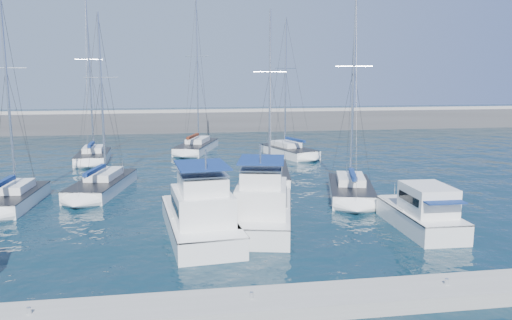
{
  "coord_description": "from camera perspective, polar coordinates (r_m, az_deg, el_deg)",
  "views": [
    {
      "loc": [
        -2.63,
        -28.6,
        9.0
      ],
      "look_at": [
        2.86,
        5.86,
        3.0
      ],
      "focal_mm": 35.0,
      "sensor_mm": 36.0,
      "label": 1
    }
  ],
  "objects": [
    {
      "name": "sailboat_mid_d",
      "position": [
        43.23,
        1.56,
        -1.57
      ],
      "size": [
        4.63,
        9.53,
        14.75
      ],
      "rotation": [
        0.0,
        0.0,
        -0.17
      ],
      "color": "white",
      "rests_on": "ground"
    },
    {
      "name": "dock_cleat_near_port",
      "position": [
        20.17,
        -24.51,
        -15.39
      ],
      "size": [
        0.16,
        0.16,
        0.25
      ],
      "primitive_type": "cylinder",
      "color": "silver",
      "rests_on": "dock"
    },
    {
      "name": "sailboat_back_c",
      "position": [
        56.03,
        3.72,
        1.05
      ],
      "size": [
        5.56,
        8.72,
        15.5
      ],
      "rotation": [
        0.0,
        0.0,
        0.33
      ],
      "color": "white",
      "rests_on": "ground"
    },
    {
      "name": "ground",
      "position": [
        30.1,
        -3.65,
        -7.67
      ],
      "size": [
        220.0,
        220.0,
        0.0
      ],
      "primitive_type": "plane",
      "color": "black",
      "rests_on": "ground"
    },
    {
      "name": "motor_yacht_port_inner",
      "position": [
        28.2,
        -6.37,
        -6.5
      ],
      "size": [
        4.46,
        9.81,
        4.69
      ],
      "rotation": [
        0.0,
        0.0,
        0.1
      ],
      "color": "white",
      "rests_on": "ground"
    },
    {
      "name": "dock",
      "position": [
        19.81,
        -0.51,
        -16.3
      ],
      "size": [
        40.0,
        2.2,
        0.6
      ],
      "primitive_type": "cube",
      "color": "gray",
      "rests_on": "ground"
    },
    {
      "name": "motor_yacht_stbd_inner",
      "position": [
        29.65,
        0.73,
        -5.63
      ],
      "size": [
        5.32,
        9.71,
        4.69
      ],
      "rotation": [
        0.0,
        0.0,
        -0.22
      ],
      "color": "white",
      "rests_on": "ground"
    },
    {
      "name": "sailboat_back_a",
      "position": [
        54.95,
        -18.11,
        0.44
      ],
      "size": [
        3.31,
        7.46,
        16.91
      ],
      "rotation": [
        0.0,
        0.0,
        0.03
      ],
      "color": "white",
      "rests_on": "ground"
    },
    {
      "name": "sailboat_mid_a",
      "position": [
        38.58,
        -26.05,
        -3.93
      ],
      "size": [
        3.43,
        7.57,
        15.09
      ],
      "rotation": [
        0.0,
        0.0,
        -0.05
      ],
      "color": "white",
      "rests_on": "ground"
    },
    {
      "name": "dock_cleat_near_stbd",
      "position": [
        22.16,
        20.96,
        -12.85
      ],
      "size": [
        0.16,
        0.16,
        0.25
      ],
      "primitive_type": "cylinder",
      "color": "silver",
      "rests_on": "dock"
    },
    {
      "name": "dock_cleat_centre",
      "position": [
        19.62,
        -0.51,
        -15.19
      ],
      "size": [
        0.16,
        0.16,
        0.25
      ],
      "primitive_type": "cylinder",
      "color": "silver",
      "rests_on": "dock"
    },
    {
      "name": "sailboat_mid_b",
      "position": [
        40.74,
        -17.14,
        -2.71
      ],
      "size": [
        4.71,
        9.36,
        14.0
      ],
      "rotation": [
        0.0,
        0.0,
        -0.19
      ],
      "color": "white",
      "rests_on": "ground"
    },
    {
      "name": "sailboat_mid_e",
      "position": [
        37.85,
        10.78,
        -3.35
      ],
      "size": [
        5.09,
        8.6,
        15.35
      ],
      "rotation": [
        0.0,
        0.0,
        -0.27
      ],
      "color": "white",
      "rests_on": "ground"
    },
    {
      "name": "sailboat_back_b",
      "position": [
        59.78,
        -6.8,
        1.56
      ],
      "size": [
        5.86,
        10.0,
        17.89
      ],
      "rotation": [
        0.0,
        0.0,
        -0.3
      ],
      "color": "white",
      "rests_on": "ground"
    },
    {
      "name": "breakwater",
      "position": [
        81.03,
        -7.17,
        4.06
      ],
      "size": [
        160.0,
        6.0,
        4.45
      ],
      "color": "#424244",
      "rests_on": "ground"
    },
    {
      "name": "motor_yacht_stbd_outer",
      "position": [
        30.82,
        18.47,
        -5.91
      ],
      "size": [
        2.93,
        6.91,
        3.2
      ],
      "rotation": [
        0.0,
        0.0,
        -0.02
      ],
      "color": "white",
      "rests_on": "ground"
    }
  ]
}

